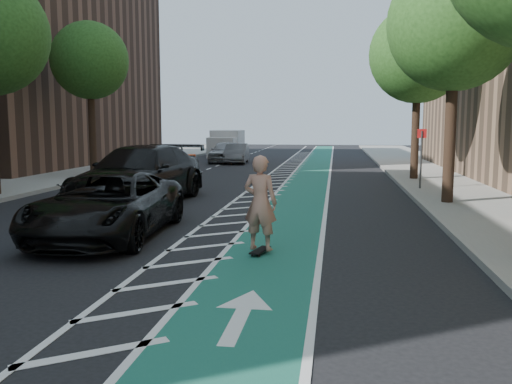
% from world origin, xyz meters
% --- Properties ---
extents(ground, '(120.00, 120.00, 0.00)m').
position_xyz_m(ground, '(0.00, 0.00, 0.00)').
color(ground, black).
rests_on(ground, ground).
extents(bike_lane, '(2.00, 90.00, 0.01)m').
position_xyz_m(bike_lane, '(3.00, 10.00, 0.01)').
color(bike_lane, '#195849').
rests_on(bike_lane, ground).
extents(buffer_strip, '(1.40, 90.00, 0.01)m').
position_xyz_m(buffer_strip, '(1.50, 10.00, 0.01)').
color(buffer_strip, silver).
rests_on(buffer_strip, ground).
extents(sidewalk_right, '(5.00, 90.00, 0.15)m').
position_xyz_m(sidewalk_right, '(9.50, 10.00, 0.07)').
color(sidewalk_right, gray).
rests_on(sidewalk_right, ground).
extents(curb_right, '(0.12, 90.00, 0.16)m').
position_xyz_m(curb_right, '(7.05, 10.00, 0.08)').
color(curb_right, gray).
rests_on(curb_right, ground).
extents(curb_left, '(0.12, 90.00, 0.16)m').
position_xyz_m(curb_left, '(-7.05, 10.00, 0.08)').
color(curb_left, gray).
rests_on(curb_left, ground).
extents(building_left_far, '(14.00, 22.00, 18.00)m').
position_xyz_m(building_left_far, '(-17.50, 24.00, 9.00)').
color(building_left_far, brown).
rests_on(building_left_far, ground).
extents(tree_r_c, '(4.20, 4.20, 7.90)m').
position_xyz_m(tree_r_c, '(7.90, 8.00, 5.77)').
color(tree_r_c, '#382619').
rests_on(tree_r_c, ground).
extents(tree_r_d, '(4.20, 4.20, 7.90)m').
position_xyz_m(tree_r_d, '(7.90, 16.00, 5.77)').
color(tree_r_d, '#382619').
rests_on(tree_r_d, ground).
extents(tree_l_d, '(4.20, 4.20, 7.90)m').
position_xyz_m(tree_l_d, '(-7.90, 16.00, 5.77)').
color(tree_l_d, '#382619').
rests_on(tree_l_d, ground).
extents(sign_post, '(0.35, 0.08, 2.47)m').
position_xyz_m(sign_post, '(7.60, 12.00, 1.35)').
color(sign_post, '#4C4C4C').
rests_on(sign_post, ground).
extents(skateboard, '(0.38, 0.77, 0.10)m').
position_xyz_m(skateboard, '(2.77, 0.92, 0.08)').
color(skateboard, black).
rests_on(skateboard, ground).
extents(skateboarder, '(0.80, 0.62, 1.95)m').
position_xyz_m(skateboarder, '(2.77, 0.92, 1.08)').
color(skateboarder, tan).
rests_on(skateboarder, skateboard).
extents(suv_near, '(2.79, 5.63, 1.53)m').
position_xyz_m(suv_near, '(-1.04, 2.12, 0.77)').
color(suv_near, black).
rests_on(suv_near, ground).
extents(suv_far, '(3.34, 6.92, 1.94)m').
position_xyz_m(suv_far, '(-2.24, 7.50, 0.97)').
color(suv_far, black).
rests_on(suv_far, ground).
extents(car_silver, '(1.81, 4.42, 1.50)m').
position_xyz_m(car_silver, '(-3.26, 26.83, 0.75)').
color(car_silver, '#95959A').
rests_on(car_silver, ground).
extents(car_grey, '(1.74, 4.14, 1.33)m').
position_xyz_m(car_grey, '(-2.40, 26.41, 0.67)').
color(car_grey, '#5C5D61').
rests_on(car_grey, ground).
extents(box_truck, '(2.38, 5.14, 2.13)m').
position_xyz_m(box_truck, '(-4.66, 34.00, 0.98)').
color(box_truck, silver).
rests_on(box_truck, ground).
extents(barrel_a, '(0.69, 0.69, 0.94)m').
position_xyz_m(barrel_a, '(-3.38, 7.81, 0.44)').
color(barrel_a, orange).
rests_on(barrel_a, ground).
extents(barrel_b, '(0.72, 0.72, 0.99)m').
position_xyz_m(barrel_b, '(-2.41, 9.50, 0.47)').
color(barrel_b, '#D7520B').
rests_on(barrel_b, ground).
extents(barrel_c, '(0.74, 0.74, 1.01)m').
position_xyz_m(barrel_c, '(-3.63, 19.00, 0.48)').
color(barrel_c, '#E2420B').
rests_on(barrel_c, ground).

